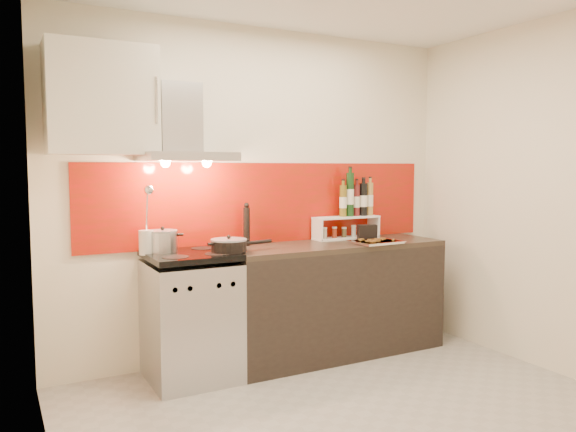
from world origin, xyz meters
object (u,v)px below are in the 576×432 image
baking_tray (376,242)px  pepper_mill (247,225)px  stock_pot (163,241)px  counter (334,298)px  range_stove (191,318)px  saute_pan (230,245)px

baking_tray → pepper_mill: bearing=158.7°
stock_pot → baking_tray: 1.66m
pepper_mill → counter: bearing=-15.7°
range_stove → stock_pot: bearing=142.5°
range_stove → pepper_mill: 0.83m
counter → range_stove: bearing=-179.8°
stock_pot → counter: bearing=-5.0°
counter → saute_pan: bearing=-174.2°
range_stove → saute_pan: 0.58m
counter → pepper_mill: pepper_mill is taller
saute_pan → range_stove: bearing=160.8°
saute_pan → pepper_mill: (0.26, 0.29, 0.11)m
range_stove → baking_tray: (1.47, -0.18, 0.47)m
saute_pan → baking_tray: saute_pan is taller
baking_tray → saute_pan: bearing=176.0°
stock_pot → range_stove: bearing=-37.5°
saute_pan → pepper_mill: size_ratio=1.47×
stock_pot → baking_tray: size_ratio=0.53×
range_stove → counter: size_ratio=0.51×
stock_pot → pepper_mill: 0.69m
saute_pan → pepper_mill: bearing=48.2°
stock_pot → pepper_mill: size_ratio=0.62×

